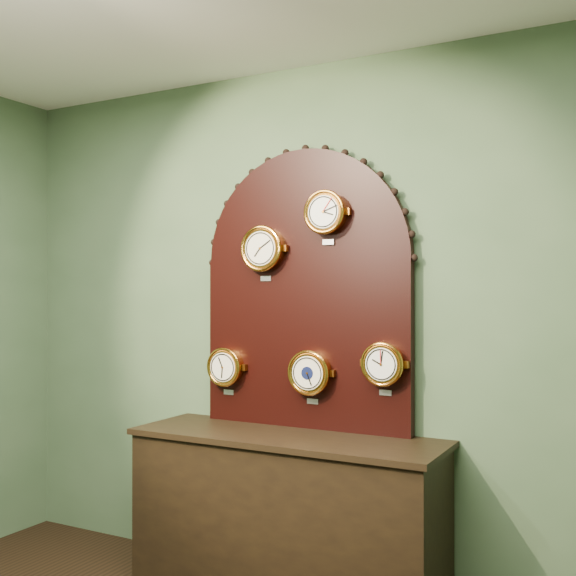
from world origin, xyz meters
The scene contains 8 objects.
wall_back centered at (0.00, 2.50, 1.40)m, with size 4.00×4.00×0.00m, color #486243.
shop_counter centered at (0.00, 2.23, 0.40)m, with size 1.60×0.50×0.80m, color black.
display_board centered at (0.00, 2.45, 1.63)m, with size 1.26×0.06×1.53m.
roman_clock centered at (-0.23, 2.38, 1.80)m, with size 0.25×0.08×0.30m.
arabic_clock centered at (0.15, 2.38, 1.97)m, with size 0.23×0.08×0.28m.
hygrometer centered at (-0.47, 2.38, 1.14)m, with size 0.22×0.08×0.27m.
barometer centered at (0.06, 2.38, 1.13)m, with size 0.24×0.08×0.29m.
tide_clock centered at (0.47, 2.38, 1.20)m, with size 0.22×0.08×0.27m.
Camera 1 is at (1.69, -0.91, 1.56)m, focal length 43.52 mm.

